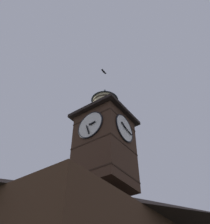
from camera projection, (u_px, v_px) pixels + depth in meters
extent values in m
pyramid|color=#2D231E|center=(96.00, 215.00, 13.99)|extent=(15.51, 10.27, 2.88)
cube|color=#422B1E|center=(105.00, 152.00, 16.73)|extent=(3.26, 3.26, 5.46)
cube|color=black|center=(105.00, 181.00, 15.38)|extent=(3.30, 3.30, 0.10)
cube|color=black|center=(105.00, 153.00, 16.71)|extent=(3.30, 3.30, 0.10)
cube|color=black|center=(105.00, 128.00, 18.04)|extent=(3.30, 3.30, 0.10)
cylinder|color=white|center=(124.00, 128.00, 16.84)|extent=(2.00, 0.10, 2.00)
torus|color=black|center=(125.00, 128.00, 16.83)|extent=(2.10, 0.10, 2.10)
cube|color=black|center=(124.00, 125.00, 16.74)|extent=(0.50, 0.04, 0.33)
cube|color=black|center=(129.00, 131.00, 17.00)|extent=(0.82, 0.04, 0.22)
sphere|color=black|center=(126.00, 128.00, 16.80)|extent=(0.10, 0.10, 0.10)
cylinder|color=white|center=(90.00, 125.00, 16.56)|extent=(0.10, 2.00, 2.00)
torus|color=black|center=(90.00, 125.00, 16.54)|extent=(0.10, 2.10, 2.10)
cube|color=black|center=(92.00, 123.00, 16.37)|extent=(0.04, 0.51, 0.16)
cube|color=black|center=(88.00, 130.00, 16.30)|extent=(0.04, 0.33, 0.80)
sphere|color=black|center=(89.00, 124.00, 16.49)|extent=(0.10, 0.10, 0.10)
cube|color=black|center=(105.00, 120.00, 18.58)|extent=(3.96, 3.96, 0.25)
cylinder|color=beige|center=(105.00, 109.00, 19.27)|extent=(1.90, 1.90, 1.87)
cylinder|color=#2D2319|center=(105.00, 115.00, 18.87)|extent=(1.96, 1.96, 0.10)
cylinder|color=#2D2319|center=(105.00, 109.00, 19.27)|extent=(1.96, 1.96, 0.10)
cylinder|color=#2D2319|center=(105.00, 103.00, 19.68)|extent=(1.96, 1.96, 0.10)
cone|color=#2D3847|center=(105.00, 96.00, 20.23)|extent=(2.20, 2.20, 1.06)
sphere|color=#424C5B|center=(105.00, 90.00, 20.64)|extent=(0.16, 0.16, 0.16)
cone|color=black|center=(72.00, 214.00, 17.67)|extent=(3.90, 3.90, 4.26)
cone|color=black|center=(75.00, 182.00, 19.29)|extent=(2.76, 2.76, 3.81)
cone|color=black|center=(77.00, 154.00, 20.95)|extent=(1.63, 1.63, 3.53)
cone|color=#1A3423|center=(111.00, 206.00, 21.96)|extent=(5.48, 5.48, 6.78)
cone|color=#1B3C1F|center=(110.00, 161.00, 24.93)|extent=(3.82, 3.82, 6.94)
cone|color=#1A3421|center=(110.00, 126.00, 27.84)|extent=(2.16, 2.16, 6.88)
ellipsoid|color=black|center=(104.00, 72.00, 24.26)|extent=(0.13, 0.23, 0.13)
cube|color=black|center=(105.00, 73.00, 24.36)|extent=(0.34, 0.16, 0.13)
cube|color=black|center=(103.00, 71.00, 24.15)|extent=(0.34, 0.16, 0.13)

